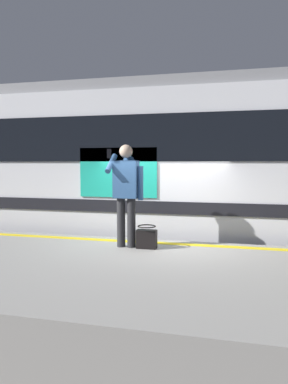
# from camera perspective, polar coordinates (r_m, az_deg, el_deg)

# --- Properties ---
(ground_plane) EXTENTS (23.62, 23.62, 0.00)m
(ground_plane) POSITION_cam_1_polar(r_m,az_deg,el_deg) (7.16, 2.25, -15.69)
(ground_plane) COLOR #4C4742
(platform) EXTENTS (14.51, 3.66, 1.06)m
(platform) POSITION_cam_1_polar(r_m,az_deg,el_deg) (5.31, -2.03, -16.94)
(platform) COLOR gray
(platform) RESTS_ON ground
(safety_line) EXTENTS (14.22, 0.16, 0.01)m
(safety_line) POSITION_cam_1_polar(r_m,az_deg,el_deg) (6.58, 1.73, -7.84)
(safety_line) COLOR yellow
(safety_line) RESTS_ON platform
(track_rail_near) EXTENTS (18.86, 0.08, 0.16)m
(track_rail_near) POSITION_cam_1_polar(r_m,az_deg,el_deg) (8.21, 3.97, -12.43)
(track_rail_near) COLOR slate
(track_rail_near) RESTS_ON ground
(track_rail_far) EXTENTS (18.86, 0.08, 0.16)m
(track_rail_far) POSITION_cam_1_polar(r_m,az_deg,el_deg) (9.57, 5.54, -9.96)
(track_rail_far) COLOR slate
(track_rail_far) RESTS_ON ground
(train_carriage) EXTENTS (12.40, 3.11, 3.99)m
(train_carriage) POSITION_cam_1_polar(r_m,az_deg,el_deg) (8.44, 13.54, 4.83)
(train_carriage) COLOR silver
(train_carriage) RESTS_ON ground
(passenger) EXTENTS (0.57, 0.55, 1.71)m
(passenger) POSITION_cam_1_polar(r_m,az_deg,el_deg) (6.15, -2.74, 0.77)
(passenger) COLOR #262628
(passenger) RESTS_ON platform
(handbag) EXTENTS (0.33, 0.30, 0.38)m
(handbag) POSITION_cam_1_polar(r_m,az_deg,el_deg) (6.13, 0.41, -7.08)
(handbag) COLOR black
(handbag) RESTS_ON platform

